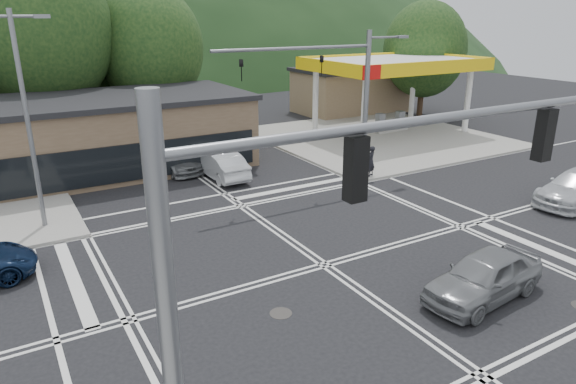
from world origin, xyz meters
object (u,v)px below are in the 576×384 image
car_grey_center (484,276)px  car_northbound (173,159)px  car_queue_b (203,146)px  pedestrian (371,161)px  car_queue_a (221,165)px

car_grey_center → car_northbound: size_ratio=0.95×
car_queue_b → pedestrian: bearing=134.0°
pedestrian → car_northbound: bearing=-64.5°
car_queue_b → pedestrian: (6.45, -8.93, 0.25)m
car_queue_b → car_northbound: 3.20m
car_queue_b → car_northbound: (-2.64, -1.81, -0.04)m
car_grey_center → pedestrian: (5.06, 12.00, 0.22)m
car_grey_center → car_queue_a: size_ratio=1.00×
car_northbound → car_grey_center: bearing=-87.4°
car_grey_center → car_queue_b: size_ratio=1.05×
car_grey_center → car_queue_b: (-1.39, 20.93, -0.03)m
car_northbound → pedestrian: pedestrian is taller
car_grey_center → car_queue_b: car_grey_center is taller
car_queue_a → car_queue_b: 4.63m
car_queue_a → pedestrian: 8.41m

